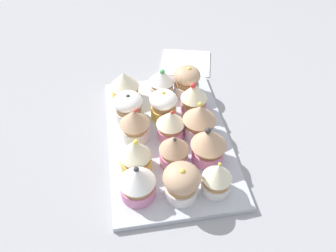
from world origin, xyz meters
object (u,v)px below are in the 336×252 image
Objects in this scene: cupcake_9 at (162,82)px; cupcake_2 at (199,118)px; cupcake_0 at (217,178)px; cupcake_5 at (181,182)px; cupcake_10 at (137,182)px; baking_tray at (168,138)px; cupcake_7 at (170,123)px; cupcake_1 at (209,144)px; cupcake_13 at (128,106)px; cupcake_8 at (165,104)px; cupcake_14 at (125,85)px; napkin at (186,62)px; cupcake_4 at (187,80)px; cupcake_11 at (135,154)px; cupcake_12 at (135,124)px; cupcake_3 at (194,98)px; cupcake_6 at (175,150)px.

cupcake_2 is at bearing -157.51° from cupcake_9.
cupcake_0 is 0.94× the size of cupcake_5.
cupcake_2 reaches higher than cupcake_10.
baking_tray is at bearing -29.71° from cupcake_10.
cupcake_1 is at bearing -140.98° from cupcake_7.
cupcake_10 is at bearing 179.88° from cupcake_13.
baking_tray is 5.66× the size of cupcake_8.
cupcake_2 is 16.00cm from cupcake_5.
cupcake_2 reaches higher than cupcake_14.
cupcake_2 is at bearing -86.85° from baking_tray.
napkin is at bearing -18.79° from baking_tray.
cupcake_10 is (-13.35, 7.93, 0.01)cm from cupcake_7.
cupcake_2 is 13.04cm from cupcake_4.
cupcake_9 is 0.94× the size of cupcake_14.
cupcake_10 is at bearing 84.94° from cupcake_0.
cupcake_14 is (20.27, 0.49, 0.03)cm from cupcake_11.
cupcake_0 is 15.31cm from cupcake_11.
cupcake_2 is 8.32cm from cupcake_8.
cupcake_7 is 0.93× the size of cupcake_11.
cupcake_12 is 1.14× the size of cupcake_13.
cupcake_10 is 0.96× the size of cupcake_11.
cupcake_10 is at bearing 157.80° from cupcake_8.
baking_tray is at bearing 161.21° from napkin.
napkin is (39.27, -16.36, -4.42)cm from cupcake_10.
cupcake_10 is at bearing 177.62° from cupcake_11.
cupcake_3 is 1.18× the size of cupcake_9.
cupcake_2 is at bearing -23.76° from cupcake_5.
cupcake_13 is (13.66, 7.54, -0.42)cm from cupcake_6.
cupcake_7 is at bearing 155.35° from cupcake_4.
cupcake_0 is 13.74cm from cupcake_10.
cupcake_0 is at bearing -146.83° from cupcake_13.
cupcake_2 and cupcake_12 have the same top height.
cupcake_0 is at bearing -158.42° from cupcake_7.
cupcake_3 is at bearing -35.60° from cupcake_10.
cupcake_4 is at bearing -45.73° from cupcake_12.
cupcake_12 reaches higher than cupcake_11.
cupcake_0 is 7.18cm from cupcake_1.
cupcake_1 is 1.10× the size of cupcake_6.
cupcake_13 is (6.32, 13.75, -0.50)cm from cupcake_2.
cupcake_14 reaches higher than cupcake_8.
cupcake_4 is at bearing -39.94° from cupcake_8.
cupcake_13 is at bearing 51.31° from cupcake_7.
cupcake_8 is at bearing -52.02° from cupcake_12.
cupcake_12 reaches higher than cupcake_9.
cupcake_5 is 41.82cm from napkin.
cupcake_2 reaches higher than cupcake_8.
cupcake_11 is 0.98× the size of cupcake_12.
cupcake_0 is 30.93cm from cupcake_14.
baking_tray is 7.26cm from cupcake_8.
cupcake_11 reaches higher than cupcake_0.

